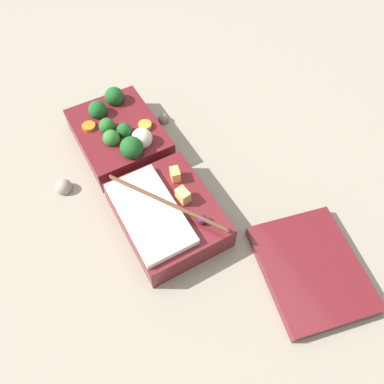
% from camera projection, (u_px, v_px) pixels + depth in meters
% --- Properties ---
extents(ground_plane, '(3.00, 3.00, 0.00)m').
position_uv_depth(ground_plane, '(143.00, 180.00, 0.71)').
color(ground_plane, gray).
extents(bento_tray_vegetable, '(0.19, 0.15, 0.08)m').
position_uv_depth(bento_tray_vegetable, '(117.00, 135.00, 0.74)').
color(bento_tray_vegetable, maroon).
rests_on(bento_tray_vegetable, ground_plane).
extents(bento_tray_rice, '(0.19, 0.15, 0.07)m').
position_uv_depth(bento_tray_rice, '(167.00, 214.00, 0.63)').
color(bento_tray_rice, maroon).
rests_on(bento_tray_rice, ground_plane).
extents(bento_lid, '(0.22, 0.19, 0.02)m').
position_uv_depth(bento_lid, '(311.00, 268.00, 0.60)').
color(bento_lid, maroon).
rests_on(bento_lid, ground_plane).
extents(pebble_0, '(0.02, 0.02, 0.02)m').
position_uv_depth(pebble_0, '(164.00, 119.00, 0.80)').
color(pebble_0, '#7A6B5B').
rests_on(pebble_0, ground_plane).
extents(pebble_1, '(0.03, 0.03, 0.03)m').
position_uv_depth(pebble_1, '(64.00, 187.00, 0.69)').
color(pebble_1, gray).
rests_on(pebble_1, ground_plane).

